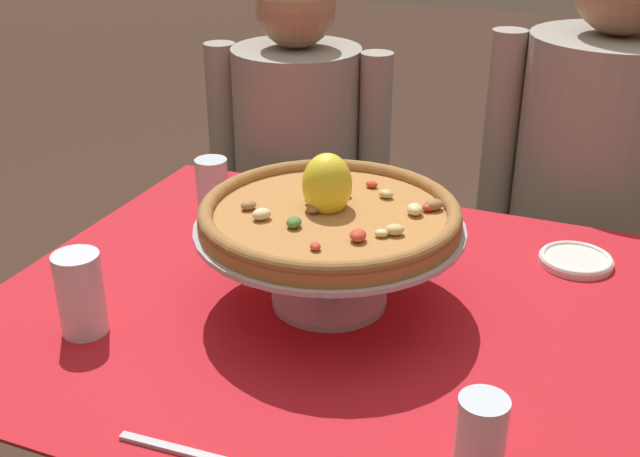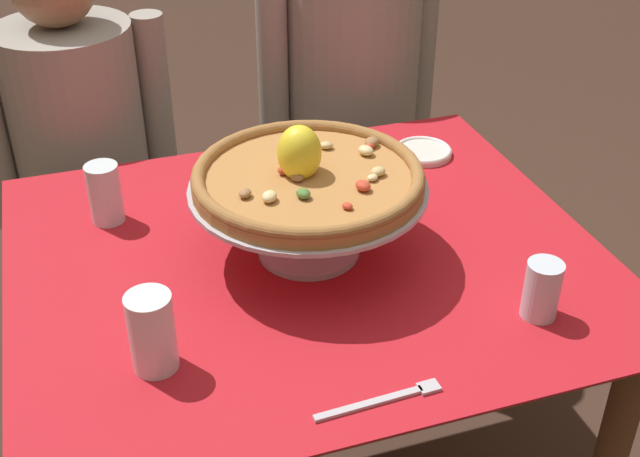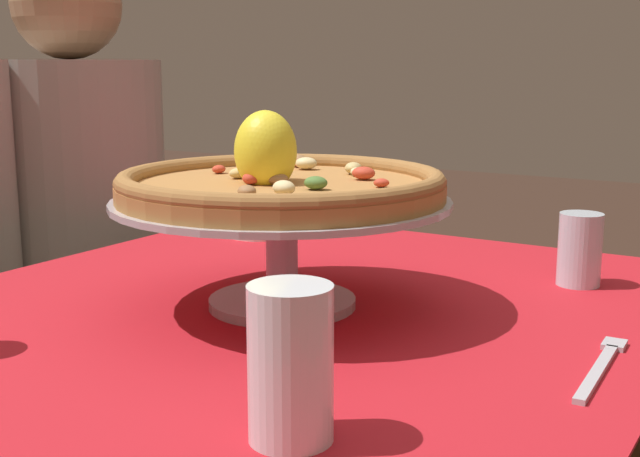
% 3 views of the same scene
% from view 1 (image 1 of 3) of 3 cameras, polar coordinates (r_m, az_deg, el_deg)
% --- Properties ---
extents(dining_table, '(1.08, 0.93, 0.75)m').
position_cam_1_polar(dining_table, '(1.37, 0.35, -9.58)').
color(dining_table, brown).
rests_on(dining_table, ground).
extents(pizza_stand, '(0.43, 0.43, 0.14)m').
position_cam_1_polar(pizza_stand, '(1.26, 0.69, -1.24)').
color(pizza_stand, '#B7B7C1').
rests_on(pizza_stand, dining_table).
extents(pizza, '(0.41, 0.41, 0.11)m').
position_cam_1_polar(pizza, '(1.23, 0.71, 1.21)').
color(pizza, '#AD753D').
rests_on(pizza, pizza_stand).
extents(water_glass_front_left, '(0.07, 0.07, 0.13)m').
position_cam_1_polar(water_glass_front_left, '(1.26, -16.86, -4.78)').
color(water_glass_front_left, white).
rests_on(water_glass_front_left, dining_table).
extents(water_glass_back_left, '(0.06, 0.06, 0.12)m').
position_cam_1_polar(water_glass_back_left, '(1.60, -7.76, 2.72)').
color(water_glass_back_left, silver).
rests_on(water_glass_back_left, dining_table).
extents(water_glass_front_right, '(0.06, 0.06, 0.10)m').
position_cam_1_polar(water_glass_front_right, '(0.98, 11.49, -14.75)').
color(water_glass_front_right, silver).
rests_on(water_glass_front_right, dining_table).
extents(side_plate, '(0.13, 0.13, 0.02)m').
position_cam_1_polar(side_plate, '(1.49, 17.99, -2.15)').
color(side_plate, silver).
rests_on(side_plate, dining_table).
extents(dinner_fork, '(0.20, 0.03, 0.01)m').
position_cam_1_polar(dinner_fork, '(1.02, -8.60, -15.91)').
color(dinner_fork, '#B7B7C1').
rests_on(dinner_fork, dining_table).
extents(diner_left, '(0.48, 0.36, 1.18)m').
position_cam_1_polar(diner_left, '(2.11, -1.57, 1.66)').
color(diner_left, maroon).
rests_on(diner_left, ground).
extents(diner_right, '(0.53, 0.41, 1.29)m').
position_cam_1_polar(diner_right, '(1.98, 18.86, 0.99)').
color(diner_right, gray).
rests_on(diner_right, ground).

